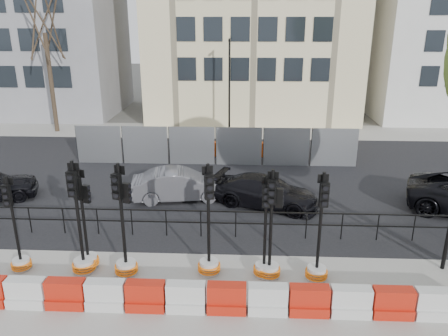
{
  "coord_description": "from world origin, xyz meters",
  "views": [
    {
      "loc": [
        1.41,
        -12.28,
        7.23
      ],
      "look_at": [
        0.72,
        3.0,
        1.92
      ],
      "focal_mm": 35.0,
      "sensor_mm": 36.0,
      "label": 1
    }
  ],
  "objects_px": {
    "traffic_signal_h": "(318,259)",
    "car_c": "(266,192)",
    "traffic_signal_d": "(125,250)",
    "traffic_signal_a": "(19,252)"
  },
  "relations": [
    {
      "from": "traffic_signal_h",
      "to": "car_c",
      "type": "relative_size",
      "value": 0.72
    },
    {
      "from": "traffic_signal_a",
      "to": "car_c",
      "type": "distance_m",
      "value": 9.12
    },
    {
      "from": "traffic_signal_h",
      "to": "car_c",
      "type": "height_order",
      "value": "traffic_signal_h"
    },
    {
      "from": "traffic_signal_a",
      "to": "traffic_signal_h",
      "type": "distance_m",
      "value": 8.8
    },
    {
      "from": "traffic_signal_a",
      "to": "car_c",
      "type": "height_order",
      "value": "traffic_signal_a"
    },
    {
      "from": "traffic_signal_d",
      "to": "traffic_signal_h",
      "type": "relative_size",
      "value": 1.05
    },
    {
      "from": "traffic_signal_d",
      "to": "car_c",
      "type": "xyz_separation_m",
      "value": [
        4.34,
        5.18,
        -0.21
      ]
    },
    {
      "from": "traffic_signal_a",
      "to": "traffic_signal_h",
      "type": "bearing_deg",
      "value": 0.72
    },
    {
      "from": "car_c",
      "to": "traffic_signal_h",
      "type": "bearing_deg",
      "value": -146.89
    },
    {
      "from": "traffic_signal_a",
      "to": "car_c",
      "type": "bearing_deg",
      "value": 35.23
    }
  ]
}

